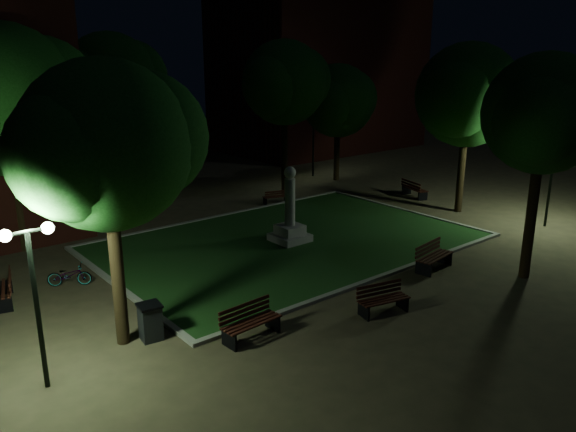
% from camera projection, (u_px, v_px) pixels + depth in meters
% --- Properties ---
extents(ground, '(80.00, 80.00, 0.00)m').
position_uv_depth(ground, '(322.00, 255.00, 22.32)').
color(ground, '#433926').
extents(lawn, '(15.00, 10.00, 0.08)m').
position_uv_depth(lawn, '(290.00, 242.00, 23.79)').
color(lawn, '#1A3E16').
rests_on(lawn, ground).
extents(lawn_kerb, '(15.40, 10.40, 0.12)m').
position_uv_depth(lawn_kerb, '(290.00, 241.00, 23.78)').
color(lawn_kerb, slate).
rests_on(lawn_kerb, ground).
extents(monument, '(1.40, 1.40, 3.20)m').
position_uv_depth(monument, '(290.00, 221.00, 23.53)').
color(monument, '#9D968E').
rests_on(monument, lawn).
extents(building_far, '(16.00, 10.00, 12.00)m').
position_uv_depth(building_far, '(319.00, 75.00, 46.46)').
color(building_far, '#41160F').
rests_on(building_far, ground).
extents(tree_west, '(5.37, 4.38, 7.69)m').
position_uv_depth(tree_west, '(110.00, 145.00, 14.11)').
color(tree_west, black).
rests_on(tree_west, ground).
extents(tree_north_wl, '(5.17, 4.22, 7.39)m').
position_uv_depth(tree_north_wl, '(123.00, 110.00, 24.97)').
color(tree_north_wl, black).
rests_on(tree_north_wl, ground).
extents(tree_north_er, '(5.61, 4.58, 8.50)m').
position_uv_depth(tree_north_er, '(286.00, 83.00, 30.25)').
color(tree_north_er, black).
rests_on(tree_north_er, ground).
extents(tree_ne, '(5.47, 4.46, 7.17)m').
position_uv_depth(tree_ne, '(339.00, 101.00, 34.29)').
color(tree_ne, black).
rests_on(tree_ne, ground).
extents(tree_east, '(6.13, 5.01, 8.30)m').
position_uv_depth(tree_east, '(469.00, 95.00, 26.99)').
color(tree_east, black).
rests_on(tree_east, ground).
extents(tree_se, '(4.95, 4.04, 7.82)m').
position_uv_depth(tree_se, '(546.00, 114.00, 18.59)').
color(tree_se, black).
rests_on(tree_se, ground).
extents(tree_nw, '(7.09, 5.79, 8.93)m').
position_uv_depth(tree_nw, '(7.00, 99.00, 21.26)').
color(tree_nw, black).
rests_on(tree_nw, ground).
extents(tree_far_north, '(5.70, 4.65, 8.79)m').
position_uv_depth(tree_far_north, '(113.00, 80.00, 27.72)').
color(tree_far_north, black).
rests_on(tree_far_north, ground).
extents(lamppost_sw, '(1.18, 0.28, 4.05)m').
position_uv_depth(lamppost_sw, '(33.00, 275.00, 12.72)').
color(lamppost_sw, black).
rests_on(lamppost_sw, ground).
extents(lamppost_se, '(1.18, 0.28, 4.33)m').
position_uv_depth(lamppost_se, '(553.00, 161.00, 25.23)').
color(lamppost_se, black).
rests_on(lamppost_se, ground).
extents(lamppost_ne, '(1.18, 0.28, 4.22)m').
position_uv_depth(lamppost_ne, '(313.00, 130.00, 35.88)').
color(lamppost_ne, black).
rests_on(lamppost_ne, ground).
extents(bench_near_left, '(1.73, 0.93, 0.90)m').
position_uv_depth(bench_near_left, '(382.00, 300.00, 17.27)').
color(bench_near_left, black).
rests_on(bench_near_left, ground).
extents(bench_near_right, '(1.88, 0.89, 0.99)m').
position_uv_depth(bench_near_right, '(433.00, 257.00, 20.78)').
color(bench_near_right, black).
rests_on(bench_near_right, ground).
extents(bench_west_near, '(1.82, 0.73, 0.98)m').
position_uv_depth(bench_west_near, '(250.00, 323.00, 15.71)').
color(bench_west_near, black).
rests_on(bench_west_near, ground).
extents(bench_left_side, '(1.01, 1.86, 0.97)m').
position_uv_depth(bench_left_side, '(4.00, 290.00, 17.91)').
color(bench_left_side, black).
rests_on(bench_left_side, ground).
extents(bench_right_side, '(1.05, 1.83, 0.95)m').
position_uv_depth(bench_right_side, '(414.00, 190.00, 31.15)').
color(bench_right_side, black).
rests_on(bench_right_side, ground).
extents(bench_far_side, '(1.45, 0.84, 0.76)m').
position_uv_depth(bench_far_side, '(276.00, 197.00, 29.85)').
color(bench_far_side, black).
rests_on(bench_far_side, ground).
extents(trash_bin, '(0.69, 0.69, 1.06)m').
position_uv_depth(trash_bin, '(150.00, 322.00, 15.61)').
color(trash_bin, black).
rests_on(trash_bin, ground).
extents(bicycle, '(1.54, 1.22, 0.78)m').
position_uv_depth(bicycle, '(69.00, 275.00, 19.28)').
color(bicycle, black).
rests_on(bicycle, ground).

